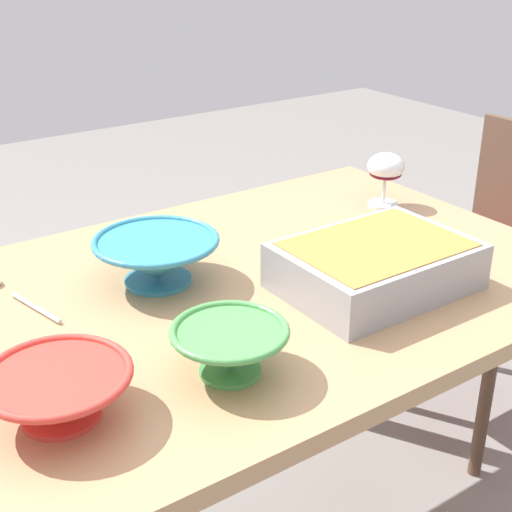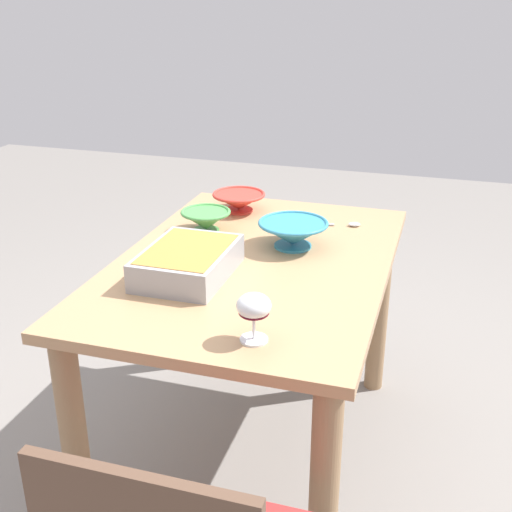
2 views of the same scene
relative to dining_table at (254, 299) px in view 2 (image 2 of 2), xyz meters
The scene contains 8 objects.
ground_plane 0.64m from the dining_table, ahead, with size 8.00×8.00×0.00m, color gray.
dining_table is the anchor object (origin of this frame).
wine_glass 0.57m from the dining_table, 162.82° to the right, with size 0.09×0.09×0.13m.
casserole_dish 0.31m from the dining_table, 138.82° to the left, with size 0.35×0.25×0.09m.
mixing_bowl 0.37m from the dining_table, 50.61° to the left, with size 0.18×0.18×0.08m.
small_bowl 0.26m from the dining_table, 33.05° to the right, with size 0.24×0.24×0.09m.
serving_bowl 0.53m from the dining_table, 24.05° to the left, with size 0.21×0.21×0.07m.
serving_spoon 0.47m from the dining_table, 28.33° to the right, with size 0.07×0.24×0.01m.
Camera 2 is at (-1.87, -0.58, 1.61)m, focal length 45.91 mm.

